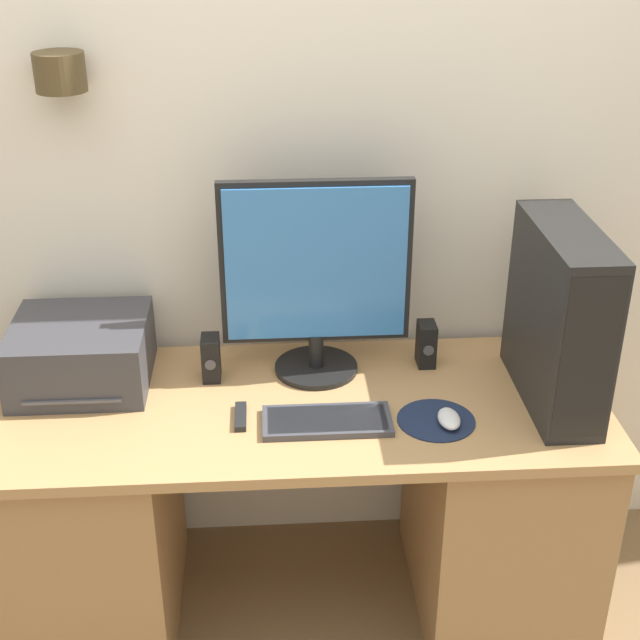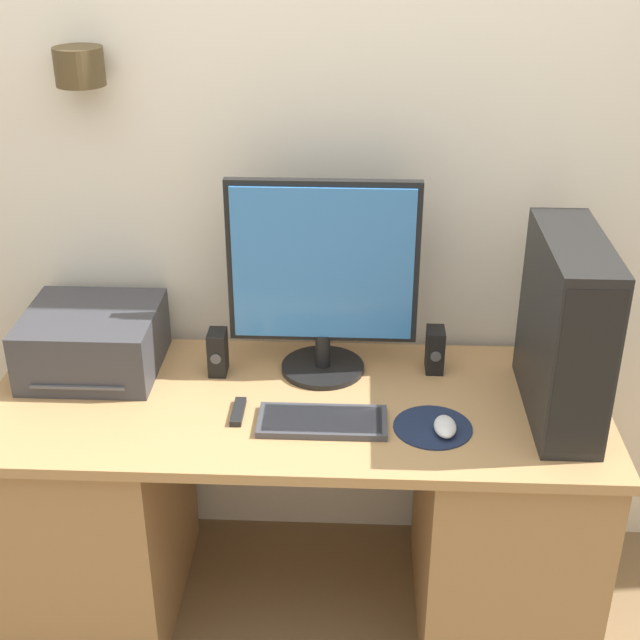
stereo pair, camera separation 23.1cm
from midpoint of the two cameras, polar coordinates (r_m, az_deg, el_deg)
wall_back at (r=2.58m, az=1.46°, el=11.27°), size 6.40×0.18×2.70m
desk at (r=2.67m, az=1.04°, el=-11.73°), size 1.71×0.69×0.73m
monitor at (r=2.47m, az=2.86°, el=2.92°), size 0.53×0.24×0.58m
keyboard at (r=2.36m, az=2.97°, el=-6.56°), size 0.34×0.15×0.02m
mousepad at (r=2.38m, az=10.02°, el=-6.86°), size 0.21×0.21×0.00m
mouse at (r=2.36m, az=10.82°, el=-6.80°), size 0.06×0.10×0.03m
computer_tower at (r=2.41m, az=18.11°, el=-0.68°), size 0.16×0.47×0.49m
printer at (r=2.63m, az=-11.92°, el=-1.40°), size 0.38×0.36×0.18m
speaker_left at (r=2.57m, az=-4.02°, el=-2.14°), size 0.05×0.08×0.13m
speaker_right at (r=2.61m, az=9.89°, el=-1.97°), size 0.05×0.08×0.13m
remote_control at (r=2.40m, az=-2.52°, el=-5.97°), size 0.03×0.13×0.02m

